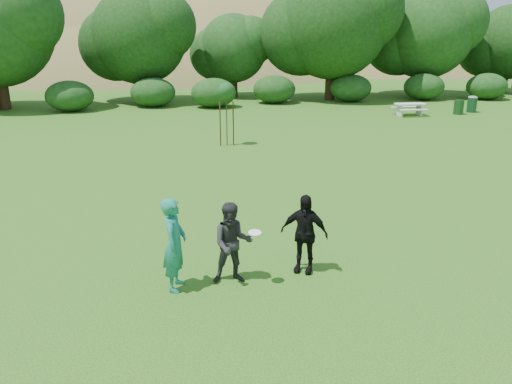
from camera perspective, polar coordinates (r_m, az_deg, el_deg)
ground at (r=10.53m, az=2.80°, el=-10.72°), size 120.00×120.00×0.00m
player_teal at (r=10.18m, az=-9.29°, el=-5.92°), size 0.62×0.80×1.95m
player_grey at (r=10.35m, az=-2.70°, el=-5.88°), size 0.87×0.69×1.75m
player_black at (r=10.83m, az=5.52°, el=-4.75°), size 1.12×0.87×1.77m
trash_can_near at (r=34.28m, az=22.15°, el=8.97°), size 0.60×0.60×0.90m
frisbee at (r=10.08m, az=-0.13°, el=-4.69°), size 0.27×0.27×0.05m
sapling at (r=22.75m, az=-3.43°, el=11.31°), size 0.70×0.70×2.85m
picnic_table at (r=32.73m, az=17.18°, el=9.24°), size 1.80×1.48×0.76m
trash_can_lidded at (r=35.49m, az=23.46°, el=9.23°), size 0.60×0.60×1.05m
hillside at (r=79.32m, az=-8.44°, el=5.41°), size 150.00×72.00×52.00m
tree_row at (r=38.06m, az=-1.82°, el=17.72°), size 53.92×10.38×9.62m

